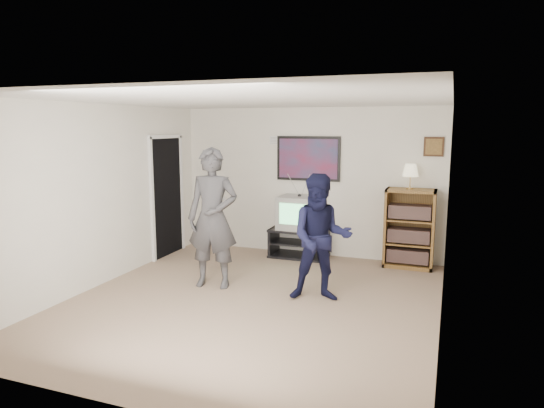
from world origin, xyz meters
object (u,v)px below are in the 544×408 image
Objects in this scene: bookshelf at (409,228)px; person_short at (321,238)px; crt_television at (299,213)px; media_stand at (299,243)px; person_tall at (213,218)px.

person_short reaches higher than bookshelf.
person_short is (0.85, -1.85, 0.05)m from crt_television.
person_short reaches higher than media_stand.
person_tall is (-0.66, -1.84, 0.20)m from crt_television.
crt_television is 0.34× the size of person_tall.
media_stand is at bearing -178.39° from bookshelf.
media_stand is 2.09m from person_tall.
person_tall is (-2.45, -1.89, 0.34)m from bookshelf.
crt_television is 0.53× the size of bookshelf.
person_tall reaches higher than bookshelf.
media_stand is 0.52m from crt_television.
person_short is at bearing -66.04° from media_stand.
bookshelf is (1.78, 0.05, -0.15)m from crt_television.
person_tall is at bearing -107.89° from crt_television.
person_tall is at bearing -110.67° from media_stand.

